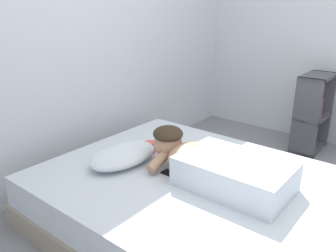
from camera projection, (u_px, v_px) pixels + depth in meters
ground_plane at (269, 243)px, 2.11m from camera, size 11.65×11.65×0.00m
back_wall at (82, 21)px, 2.66m from camera, size 3.83×0.12×2.50m
side_wall_right at (336, 17)px, 3.30m from camera, size 0.10×6.21×2.50m
bed at (193, 202)px, 2.22m from camera, size 1.53×1.92×0.35m
pillow at (123, 155)px, 2.34m from camera, size 0.52×0.32×0.11m
person_lying at (214, 165)px, 2.09m from camera, size 0.43×0.92×0.27m
coffee_cup at (150, 147)px, 2.52m from camera, size 0.12×0.09×0.07m
cell_phone at (172, 174)px, 2.19m from camera, size 0.07×0.14×0.01m
bookshelf at (312, 113)px, 3.32m from camera, size 0.45×0.24×0.75m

